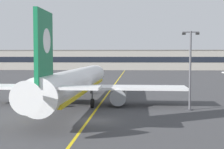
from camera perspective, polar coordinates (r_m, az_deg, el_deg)
name	(u,v)px	position (r m, az deg, el deg)	size (l,w,h in m)	color
ground_plane	(96,120)	(35.78, -2.99, -8.37)	(400.00, 400.00, 0.00)	#3D3D3F
taxiway_centreline	(110,91)	(65.35, -0.38, -2.98)	(0.30, 180.00, 0.01)	yellow
airliner_foreground	(77,83)	(46.03, -6.49, -1.50)	(32.16, 41.49, 11.65)	white
apron_lamp_post	(190,69)	(43.04, 14.09, 1.04)	(2.24, 0.90, 10.61)	#515156
terminal_building	(109,60)	(164.08, -0.63, 2.71)	(153.49, 12.40, 10.34)	#9E998E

